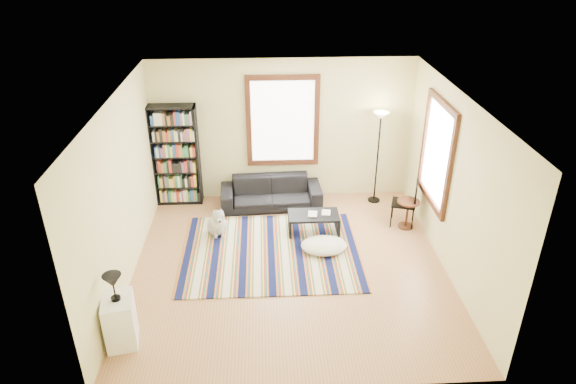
{
  "coord_description": "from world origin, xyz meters",
  "views": [
    {
      "loc": [
        -0.38,
        -6.84,
        4.92
      ],
      "look_at": [
        0.0,
        0.5,
        1.1
      ],
      "focal_mm": 32.0,
      "sensor_mm": 36.0,
      "label": 1
    }
  ],
  "objects_px": {
    "bookshelf": "(176,156)",
    "folding_chair": "(404,203)",
    "sofa": "(271,193)",
    "dog": "(217,220)",
    "coffee_table": "(313,223)",
    "white_cabinet": "(120,321)",
    "floor_cushion": "(324,245)",
    "side_table": "(407,214)",
    "floor_lamp": "(377,158)"
  },
  "relations": [
    {
      "from": "sofa",
      "to": "coffee_table",
      "type": "distance_m",
      "value": 1.26
    },
    {
      "from": "sofa",
      "to": "floor_lamp",
      "type": "bearing_deg",
      "value": 0.08
    },
    {
      "from": "white_cabinet",
      "to": "folding_chair",
      "type": "bearing_deg",
      "value": 21.71
    },
    {
      "from": "sofa",
      "to": "folding_chair",
      "type": "height_order",
      "value": "folding_chair"
    },
    {
      "from": "floor_lamp",
      "to": "side_table",
      "type": "xyz_separation_m",
      "value": [
        0.38,
        -1.04,
        -0.66
      ]
    },
    {
      "from": "dog",
      "to": "folding_chair",
      "type": "bearing_deg",
      "value": -11.74
    },
    {
      "from": "side_table",
      "to": "white_cabinet",
      "type": "distance_m",
      "value": 5.25
    },
    {
      "from": "folding_chair",
      "to": "white_cabinet",
      "type": "relative_size",
      "value": 1.23
    },
    {
      "from": "coffee_table",
      "to": "folding_chair",
      "type": "distance_m",
      "value": 1.69
    },
    {
      "from": "side_table",
      "to": "dog",
      "type": "distance_m",
      "value": 3.44
    },
    {
      "from": "white_cabinet",
      "to": "sofa",
      "type": "bearing_deg",
      "value": 49.99
    },
    {
      "from": "sofa",
      "to": "white_cabinet",
      "type": "xyz_separation_m",
      "value": [
        -2.05,
        -3.63,
        0.07
      ]
    },
    {
      "from": "coffee_table",
      "to": "white_cabinet",
      "type": "relative_size",
      "value": 1.29
    },
    {
      "from": "floor_cushion",
      "to": "white_cabinet",
      "type": "distance_m",
      "value": 3.54
    },
    {
      "from": "sofa",
      "to": "white_cabinet",
      "type": "bearing_deg",
      "value": -122.12
    },
    {
      "from": "sofa",
      "to": "coffee_table",
      "type": "xyz_separation_m",
      "value": [
        0.74,
        -1.01,
        -0.1
      ]
    },
    {
      "from": "coffee_table",
      "to": "floor_cushion",
      "type": "relative_size",
      "value": 1.14
    },
    {
      "from": "floor_lamp",
      "to": "side_table",
      "type": "height_order",
      "value": "floor_lamp"
    },
    {
      "from": "bookshelf",
      "to": "folding_chair",
      "type": "xyz_separation_m",
      "value": [
        4.22,
        -1.09,
        -0.57
      ]
    },
    {
      "from": "bookshelf",
      "to": "folding_chair",
      "type": "distance_m",
      "value": 4.39
    },
    {
      "from": "floor_cushion",
      "to": "dog",
      "type": "xyz_separation_m",
      "value": [
        -1.85,
        0.64,
        0.18
      ]
    },
    {
      "from": "floor_cushion",
      "to": "floor_lamp",
      "type": "distance_m",
      "value": 2.27
    },
    {
      "from": "side_table",
      "to": "folding_chair",
      "type": "relative_size",
      "value": 0.63
    },
    {
      "from": "floor_cushion",
      "to": "folding_chair",
      "type": "relative_size",
      "value": 0.92
    },
    {
      "from": "floor_cushion",
      "to": "side_table",
      "type": "height_order",
      "value": "side_table"
    },
    {
      "from": "floor_cushion",
      "to": "coffee_table",
      "type": "bearing_deg",
      "value": 101.15
    },
    {
      "from": "dog",
      "to": "white_cabinet",
      "type": "bearing_deg",
      "value": -126.46
    },
    {
      "from": "floor_lamp",
      "to": "bookshelf",
      "type": "bearing_deg",
      "value": 177.5
    },
    {
      "from": "bookshelf",
      "to": "floor_cushion",
      "type": "relative_size",
      "value": 2.54
    },
    {
      "from": "coffee_table",
      "to": "sofa",
      "type": "bearing_deg",
      "value": 126.12
    },
    {
      "from": "coffee_table",
      "to": "dog",
      "type": "relative_size",
      "value": 1.6
    },
    {
      "from": "white_cabinet",
      "to": "coffee_table",
      "type": "bearing_deg",
      "value": 32.6
    },
    {
      "from": "floor_cushion",
      "to": "side_table",
      "type": "xyz_separation_m",
      "value": [
        1.59,
        0.69,
        0.17
      ]
    },
    {
      "from": "bookshelf",
      "to": "coffee_table",
      "type": "xyz_separation_m",
      "value": [
        2.56,
        -1.28,
        -0.82
      ]
    },
    {
      "from": "bookshelf",
      "to": "dog",
      "type": "bearing_deg",
      "value": -56.48
    },
    {
      "from": "folding_chair",
      "to": "white_cabinet",
      "type": "distance_m",
      "value": 5.26
    },
    {
      "from": "bookshelf",
      "to": "side_table",
      "type": "xyz_separation_m",
      "value": [
        4.27,
        -1.21,
        -0.73
      ]
    },
    {
      "from": "folding_chair",
      "to": "white_cabinet",
      "type": "bearing_deg",
      "value": -129.81
    },
    {
      "from": "coffee_table",
      "to": "folding_chair",
      "type": "height_order",
      "value": "folding_chair"
    },
    {
      "from": "coffee_table",
      "to": "dog",
      "type": "bearing_deg",
      "value": 179.04
    },
    {
      "from": "folding_chair",
      "to": "sofa",
      "type": "bearing_deg",
      "value": 179.13
    },
    {
      "from": "coffee_table",
      "to": "floor_lamp",
      "type": "xyz_separation_m",
      "value": [
        1.33,
        1.11,
        0.75
      ]
    },
    {
      "from": "folding_chair",
      "to": "dog",
      "type": "xyz_separation_m",
      "value": [
        -3.39,
        -0.17,
        -0.15
      ]
    },
    {
      "from": "sofa",
      "to": "folding_chair",
      "type": "distance_m",
      "value": 2.54
    },
    {
      "from": "folding_chair",
      "to": "dog",
      "type": "distance_m",
      "value": 3.4
    },
    {
      "from": "white_cabinet",
      "to": "dog",
      "type": "relative_size",
      "value": 1.25
    },
    {
      "from": "side_table",
      "to": "white_cabinet",
      "type": "bearing_deg",
      "value": -149.1
    },
    {
      "from": "sofa",
      "to": "coffee_table",
      "type": "height_order",
      "value": "sofa"
    },
    {
      "from": "floor_cushion",
      "to": "folding_chair",
      "type": "height_order",
      "value": "folding_chair"
    },
    {
      "from": "coffee_table",
      "to": "dog",
      "type": "xyz_separation_m",
      "value": [
        -1.72,
        0.03,
        0.1
      ]
    }
  ]
}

